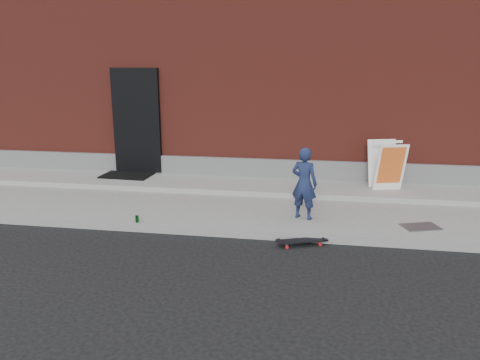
% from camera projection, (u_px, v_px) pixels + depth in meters
% --- Properties ---
extents(ground, '(80.00, 80.00, 0.00)m').
position_uv_depth(ground, '(230.00, 238.00, 7.25)').
color(ground, black).
rests_on(ground, ground).
extents(sidewalk, '(20.00, 3.00, 0.15)m').
position_uv_depth(sidewalk, '(244.00, 205.00, 8.67)').
color(sidewalk, slate).
rests_on(sidewalk, ground).
extents(apron, '(20.00, 1.20, 0.10)m').
position_uv_depth(apron, '(251.00, 186.00, 9.49)').
color(apron, gray).
rests_on(apron, sidewalk).
extents(building, '(20.00, 8.10, 5.00)m').
position_uv_depth(building, '(274.00, 67.00, 13.32)').
color(building, maroon).
rests_on(building, ground).
extents(child, '(0.50, 0.41, 1.18)m').
position_uv_depth(child, '(304.00, 183.00, 7.56)').
color(child, '#1A2449').
rests_on(child, sidewalk).
extents(skateboard, '(0.76, 0.45, 0.08)m').
position_uv_depth(skateboard, '(302.00, 241.00, 6.94)').
color(skateboard, red).
rests_on(skateboard, ground).
extents(pizza_sign, '(0.72, 0.79, 0.94)m').
position_uv_depth(pizza_sign, '(387.00, 165.00, 9.01)').
color(pizza_sign, white).
rests_on(pizza_sign, apron).
extents(soda_can, '(0.07, 0.07, 0.11)m').
position_uv_depth(soda_can, '(137.00, 219.00, 7.49)').
color(soda_can, '#167025').
rests_on(soda_can, sidewalk).
extents(doormat, '(1.08, 0.89, 0.03)m').
position_uv_depth(doormat, '(129.00, 174.00, 10.18)').
color(doormat, black).
rests_on(doormat, apron).
extents(utility_plate, '(0.64, 0.51, 0.02)m').
position_uv_depth(utility_plate, '(421.00, 227.00, 7.27)').
color(utility_plate, '#5D5D62').
rests_on(utility_plate, sidewalk).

